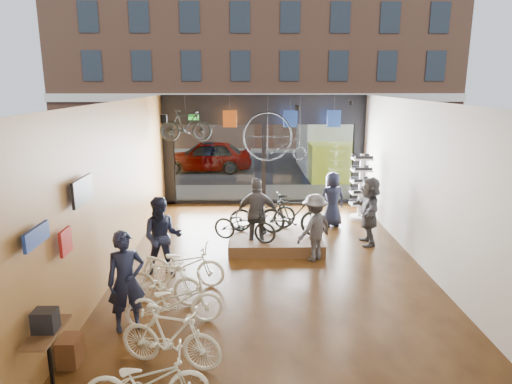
{
  "coord_description": "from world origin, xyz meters",
  "views": [
    {
      "loc": [
        -0.55,
        -9.84,
        4.2
      ],
      "look_at": [
        -0.35,
        1.4,
        1.5
      ],
      "focal_mm": 32.0,
      "sensor_mm": 36.0,
      "label": 1
    }
  ],
  "objects_px": {
    "floor_bike_0": "(147,381)",
    "display_bike_left": "(245,225)",
    "floor_bike_2": "(175,302)",
    "floor_bike_3": "(164,281)",
    "display_platform": "(275,241)",
    "sunglasses_rack": "(361,187)",
    "customer_3": "(314,228)",
    "hung_bike": "(186,126)",
    "floor_bike_1": "(170,337)",
    "box_truck": "(326,149)",
    "customer_4": "(332,199)",
    "display_bike_mid": "(293,215)",
    "customer_1": "(162,237)",
    "customer_0": "(126,281)",
    "display_bike_right": "(263,212)",
    "street_car": "(206,156)",
    "floor_bike_4": "(183,265)",
    "customer_5": "(369,211)",
    "customer_2": "(257,215)",
    "penny_farthing": "(278,138)"
  },
  "relations": [
    {
      "from": "floor_bike_0",
      "to": "display_bike_left",
      "type": "bearing_deg",
      "value": -17.78
    },
    {
      "from": "floor_bike_2",
      "to": "floor_bike_3",
      "type": "bearing_deg",
      "value": 11.33
    },
    {
      "from": "display_platform",
      "to": "sunglasses_rack",
      "type": "bearing_deg",
      "value": 40.7
    },
    {
      "from": "customer_3",
      "to": "hung_bike",
      "type": "xyz_separation_m",
      "value": [
        -3.49,
        3.65,
        2.11
      ]
    },
    {
      "from": "floor_bike_1",
      "to": "box_truck",
      "type": "bearing_deg",
      "value": -1.73
    },
    {
      "from": "customer_4",
      "to": "display_bike_left",
      "type": "bearing_deg",
      "value": 23.47
    },
    {
      "from": "display_bike_mid",
      "to": "sunglasses_rack",
      "type": "height_order",
      "value": "sunglasses_rack"
    },
    {
      "from": "display_platform",
      "to": "sunglasses_rack",
      "type": "relative_size",
      "value": 1.16
    },
    {
      "from": "box_truck",
      "to": "floor_bike_2",
      "type": "relative_size",
      "value": 3.69
    },
    {
      "from": "floor_bike_0",
      "to": "customer_1",
      "type": "distance_m",
      "value": 4.35
    },
    {
      "from": "floor_bike_2",
      "to": "customer_0",
      "type": "distance_m",
      "value": 0.92
    },
    {
      "from": "display_bike_right",
      "to": "sunglasses_rack",
      "type": "relative_size",
      "value": 0.89
    },
    {
      "from": "street_car",
      "to": "floor_bike_4",
      "type": "relative_size",
      "value": 2.49
    },
    {
      "from": "sunglasses_rack",
      "to": "hung_bike",
      "type": "distance_m",
      "value": 5.73
    },
    {
      "from": "customer_1",
      "to": "box_truck",
      "type": "bearing_deg",
      "value": 59.26
    },
    {
      "from": "display_bike_right",
      "to": "customer_0",
      "type": "xyz_separation_m",
      "value": [
        -2.49,
        -4.58,
        0.11
      ]
    },
    {
      "from": "floor_bike_1",
      "to": "display_bike_right",
      "type": "bearing_deg",
      "value": 0.91
    },
    {
      "from": "floor_bike_0",
      "to": "floor_bike_2",
      "type": "bearing_deg",
      "value": -6.36
    },
    {
      "from": "floor_bike_3",
      "to": "customer_5",
      "type": "distance_m",
      "value": 5.87
    },
    {
      "from": "display_bike_mid",
      "to": "customer_2",
      "type": "distance_m",
      "value": 0.98
    },
    {
      "from": "floor_bike_4",
      "to": "customer_5",
      "type": "bearing_deg",
      "value": -53.01
    },
    {
      "from": "customer_2",
      "to": "floor_bike_2",
      "type": "bearing_deg",
      "value": 70.22
    },
    {
      "from": "floor_bike_0",
      "to": "customer_5",
      "type": "height_order",
      "value": "customer_5"
    },
    {
      "from": "floor_bike_4",
      "to": "customer_5",
      "type": "height_order",
      "value": "customer_5"
    },
    {
      "from": "sunglasses_rack",
      "to": "customer_2",
      "type": "bearing_deg",
      "value": -134.56
    },
    {
      "from": "penny_farthing",
      "to": "floor_bike_2",
      "type": "bearing_deg",
      "value": -107.8
    },
    {
      "from": "customer_3",
      "to": "sunglasses_rack",
      "type": "distance_m",
      "value": 3.87
    },
    {
      "from": "customer_0",
      "to": "customer_2",
      "type": "relative_size",
      "value": 0.95
    },
    {
      "from": "floor_bike_3",
      "to": "display_bike_left",
      "type": "relative_size",
      "value": 0.97
    },
    {
      "from": "box_truck",
      "to": "floor_bike_0",
      "type": "relative_size",
      "value": 3.86
    },
    {
      "from": "customer_0",
      "to": "street_car",
      "type": "bearing_deg",
      "value": 65.94
    },
    {
      "from": "floor_bike_4",
      "to": "customer_1",
      "type": "bearing_deg",
      "value": 55.01
    },
    {
      "from": "customer_5",
      "to": "hung_bike",
      "type": "relative_size",
      "value": 1.15
    },
    {
      "from": "customer_2",
      "to": "customer_5",
      "type": "bearing_deg",
      "value": -169.19
    },
    {
      "from": "box_truck",
      "to": "floor_bike_1",
      "type": "bearing_deg",
      "value": -108.02
    },
    {
      "from": "customer_0",
      "to": "customer_1",
      "type": "distance_m",
      "value": 2.23
    },
    {
      "from": "floor_bike_2",
      "to": "floor_bike_4",
      "type": "bearing_deg",
      "value": -8.03
    },
    {
      "from": "display_bike_left",
      "to": "sunglasses_rack",
      "type": "bearing_deg",
      "value": -32.06
    },
    {
      "from": "customer_5",
      "to": "hung_bike",
      "type": "xyz_separation_m",
      "value": [
        -5.09,
        2.53,
        2.01
      ]
    },
    {
      "from": "floor_bike_3",
      "to": "customer_4",
      "type": "bearing_deg",
      "value": -23.87
    },
    {
      "from": "floor_bike_3",
      "to": "customer_5",
      "type": "relative_size",
      "value": 0.88
    },
    {
      "from": "floor_bike_2",
      "to": "display_platform",
      "type": "xyz_separation_m",
      "value": [
        2.0,
        3.97,
        -0.29
      ]
    },
    {
      "from": "display_platform",
      "to": "penny_farthing",
      "type": "bearing_deg",
      "value": 85.45
    },
    {
      "from": "display_bike_right",
      "to": "customer_5",
      "type": "height_order",
      "value": "customer_5"
    },
    {
      "from": "floor_bike_1",
      "to": "customer_4",
      "type": "height_order",
      "value": "customer_4"
    },
    {
      "from": "floor_bike_2",
      "to": "penny_farthing",
      "type": "bearing_deg",
      "value": -28.37
    },
    {
      "from": "floor_bike_4",
      "to": "customer_3",
      "type": "bearing_deg",
      "value": -56.74
    },
    {
      "from": "customer_0",
      "to": "penny_farthing",
      "type": "xyz_separation_m",
      "value": [
        3.04,
        7.07,
        1.61
      ]
    },
    {
      "from": "box_truck",
      "to": "display_bike_right",
      "type": "relative_size",
      "value": 3.37
    },
    {
      "from": "customer_0",
      "to": "penny_farthing",
      "type": "bearing_deg",
      "value": 42.92
    }
  ]
}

